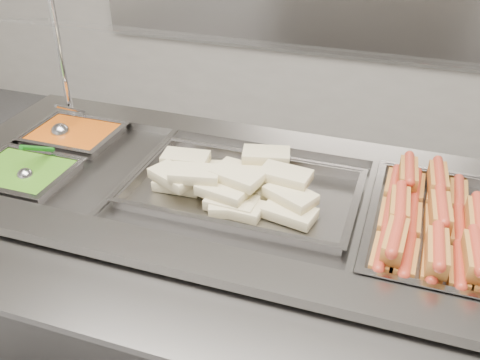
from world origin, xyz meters
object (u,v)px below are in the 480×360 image
(steam_counter, at_px, (227,290))
(sneeze_guard, at_px, (248,47))
(pan_hotdogs, at_px, (432,234))
(ladle, at_px, (61,131))
(serving_spoon, at_px, (28,171))
(pan_wraps, at_px, (243,194))

(steam_counter, relative_size, sneeze_guard, 1.14)
(steam_counter, relative_size, pan_hotdogs, 3.42)
(sneeze_guard, bearing_deg, steam_counter, -90.08)
(ladle, distance_m, serving_spoon, 0.27)
(pan_wraps, bearing_deg, serving_spoon, -167.56)
(pan_hotdogs, relative_size, pan_wraps, 0.81)
(sneeze_guard, bearing_deg, ladle, -172.76)
(steam_counter, height_order, pan_wraps, pan_wraps)
(ladle, xyz_separation_m, serving_spoon, (0.06, -0.26, 0.00))
(sneeze_guard, xyz_separation_m, ladle, (-0.64, -0.08, -0.33))
(serving_spoon, bearing_deg, ladle, 103.93)
(pan_hotdogs, distance_m, pan_wraps, 0.53)
(steam_counter, xyz_separation_m, pan_wraps, (0.06, -0.00, 0.39))
(sneeze_guard, relative_size, pan_hotdogs, 3.00)
(sneeze_guard, height_order, serving_spoon, sneeze_guard)
(pan_hotdogs, xyz_separation_m, pan_wraps, (-0.53, 0.00, 0.01))
(serving_spoon, bearing_deg, sneeze_guard, 30.85)
(pan_wraps, xyz_separation_m, serving_spoon, (-0.63, -0.14, 0.03))
(steam_counter, relative_size, ladle, 9.61)
(steam_counter, distance_m, serving_spoon, 0.73)
(pan_hotdogs, bearing_deg, ladle, 174.22)
(steam_counter, xyz_separation_m, serving_spoon, (-0.57, -0.14, 0.43))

